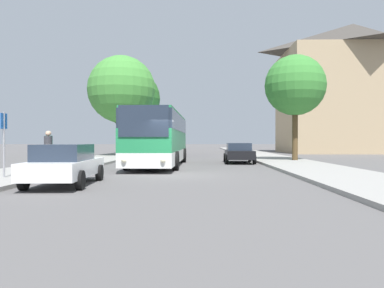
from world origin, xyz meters
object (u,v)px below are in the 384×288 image
(parked_car_left_curb, at_px, (65,164))
(tree_left_far, at_px, (131,99))
(bus_stop_sign, at_px, (4,137))
(pedestrian_waiting_near, at_px, (48,150))
(bus_middle, at_px, (172,138))
(parked_car_right_near, at_px, (239,152))
(tree_left_near, at_px, (122,90))
(tree_right_near, at_px, (295,86))
(pedestrian_waiting_far, at_px, (49,149))
(bus_front, at_px, (160,138))

(parked_car_left_curb, distance_m, tree_left_far, 27.42)
(bus_stop_sign, distance_m, pedestrian_waiting_near, 3.17)
(bus_middle, xyz_separation_m, parked_car_right_near, (5.64, -13.18, -1.15))
(bus_stop_sign, bearing_deg, parked_car_left_curb, -23.35)
(parked_car_left_curb, height_order, parked_car_right_near, parked_car_left_curb)
(parked_car_left_curb, bearing_deg, pedestrian_waiting_near, 115.64)
(tree_left_near, relative_size, tree_right_near, 1.24)
(parked_car_right_near, height_order, pedestrian_waiting_near, pedestrian_waiting_near)
(pedestrian_waiting_far, relative_size, tree_left_far, 0.21)
(tree_left_near, xyz_separation_m, tree_right_near, (14.22, -7.94, -0.85))
(bus_stop_sign, height_order, tree_left_near, tree_left_near)
(bus_stop_sign, xyz_separation_m, tree_right_near, (14.31, 12.98, 3.81))
(parked_car_right_near, height_order, bus_stop_sign, bus_stop_sign)
(pedestrian_waiting_far, distance_m, tree_left_near, 17.16)
(pedestrian_waiting_far, bearing_deg, tree_right_near, 121.17)
(bus_middle, relative_size, pedestrian_waiting_far, 5.92)
(pedestrian_waiting_near, distance_m, tree_right_near, 17.61)
(bus_front, height_order, parked_car_left_curb, bus_front)
(tree_left_near, bearing_deg, parked_car_left_curb, -83.04)
(pedestrian_waiting_far, relative_size, tree_right_near, 0.25)
(bus_front, bearing_deg, pedestrian_waiting_far, -139.54)
(parked_car_left_curb, xyz_separation_m, pedestrian_waiting_far, (-2.94, 5.79, 0.37))
(pedestrian_waiting_far, bearing_deg, bus_stop_sign, 2.91)
(parked_car_left_curb, distance_m, bus_stop_sign, 3.19)
(bus_middle, bearing_deg, pedestrian_waiting_far, -105.00)
(bus_front, height_order, tree_left_near, tree_left_near)
(bus_middle, relative_size, tree_left_near, 1.20)
(parked_car_left_curb, height_order, bus_stop_sign, bus_stop_sign)
(parked_car_right_near, bearing_deg, pedestrian_waiting_far, 37.02)
(bus_front, height_order, pedestrian_waiting_far, bus_front)
(pedestrian_waiting_far, xyz_separation_m, tree_left_far, (0.29, 20.99, 4.86))
(bus_stop_sign, height_order, pedestrian_waiting_near, bus_stop_sign)
(bus_front, bearing_deg, tree_left_near, 112.88)
(bus_front, xyz_separation_m, bus_stop_sign, (-4.99, -8.85, -0.01))
(bus_middle, relative_size, bus_stop_sign, 4.50)
(tree_left_near, height_order, tree_right_near, tree_left_near)
(parked_car_right_near, distance_m, bus_stop_sign, 15.76)
(parked_car_left_curb, xyz_separation_m, tree_left_far, (-2.66, 26.78, 5.23))
(bus_front, height_order, parked_car_right_near, bus_front)
(bus_stop_sign, bearing_deg, bus_middle, 79.78)
(pedestrian_waiting_near, bearing_deg, bus_front, 99.09)
(bus_front, relative_size, parked_car_right_near, 2.65)
(parked_car_left_curb, xyz_separation_m, parked_car_right_near, (7.38, 13.20, -0.01))
(pedestrian_waiting_far, bearing_deg, bus_middle, 168.22)
(tree_right_near, bearing_deg, bus_stop_sign, -137.80)
(bus_front, distance_m, tree_left_far, 17.93)
(bus_front, bearing_deg, bus_middle, 92.39)
(tree_left_near, distance_m, tree_right_near, 16.31)
(bus_middle, relative_size, pedestrian_waiting_near, 6.06)
(pedestrian_waiting_near, relative_size, tree_left_near, 0.20)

